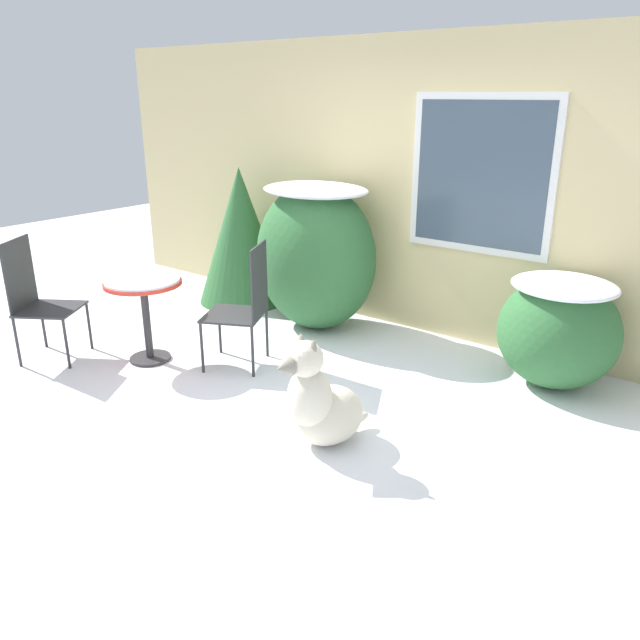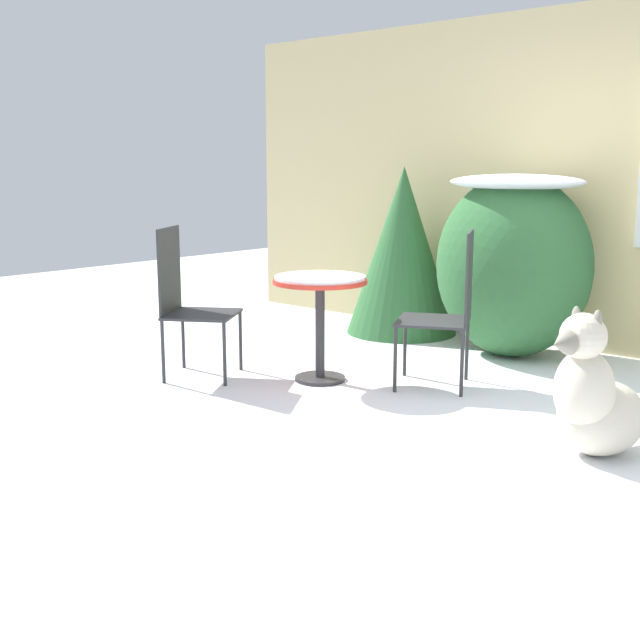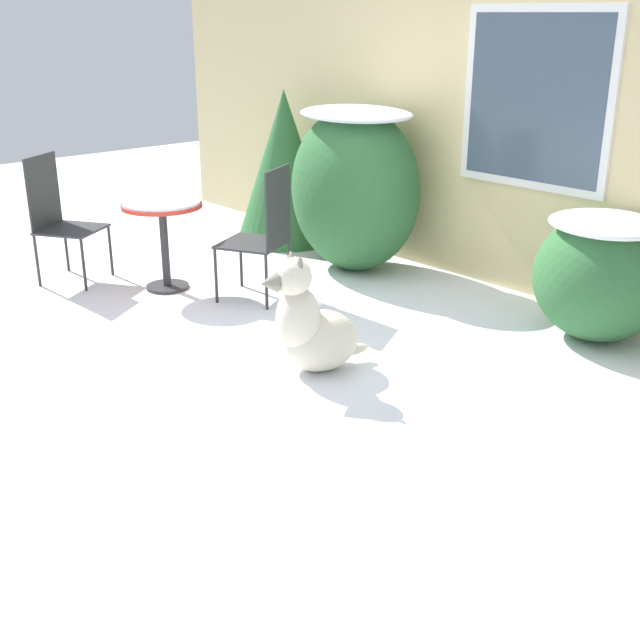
{
  "view_description": "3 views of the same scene",
  "coord_description": "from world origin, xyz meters",
  "px_view_note": "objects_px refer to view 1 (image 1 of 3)",
  "views": [
    {
      "loc": [
        2.68,
        -2.88,
        2.15
      ],
      "look_at": [
        0.0,
        0.6,
        0.55
      ],
      "focal_mm": 35.0,
      "sensor_mm": 36.0,
      "label": 1
    },
    {
      "loc": [
        2.02,
        -3.88,
        1.45
      ],
      "look_at": [
        -1.47,
        0.12,
        0.42
      ],
      "focal_mm": 45.0,
      "sensor_mm": 36.0,
      "label": 2
    },
    {
      "loc": [
        3.97,
        -3.09,
        2.1
      ],
      "look_at": [
        0.54,
        -0.01,
        0.33
      ],
      "focal_mm": 45.0,
      "sensor_mm": 36.0,
      "label": 3
    }
  ],
  "objects_px": {
    "patio_chair_far_side": "(37,297)",
    "patio_chair_near_table": "(245,303)",
    "dog": "(321,404)",
    "patio_table": "(144,295)"
  },
  "relations": [
    {
      "from": "dog",
      "to": "patio_chair_far_side",
      "type": "bearing_deg",
      "value": -157.49
    },
    {
      "from": "patio_chair_near_table",
      "to": "dog",
      "type": "relative_size",
      "value": 1.34
    },
    {
      "from": "patio_chair_far_side",
      "to": "dog",
      "type": "height_order",
      "value": "patio_chair_far_side"
    },
    {
      "from": "patio_table",
      "to": "patio_chair_far_side",
      "type": "distance_m",
      "value": 0.92
    },
    {
      "from": "patio_table",
      "to": "patio_chair_far_side",
      "type": "height_order",
      "value": "patio_chair_far_side"
    },
    {
      "from": "patio_chair_far_side",
      "to": "dog",
      "type": "bearing_deg",
      "value": -115.69
    },
    {
      "from": "patio_chair_near_table",
      "to": "dog",
      "type": "xyz_separation_m",
      "value": [
        1.25,
        -0.62,
        -0.26
      ]
    },
    {
      "from": "patio_table",
      "to": "patio_chair_near_table",
      "type": "bearing_deg",
      "value": 30.15
    },
    {
      "from": "dog",
      "to": "patio_chair_near_table",
      "type": "bearing_deg",
      "value": 169.58
    },
    {
      "from": "patio_chair_far_side",
      "to": "patio_chair_near_table",
      "type": "bearing_deg",
      "value": -90.27
    }
  ]
}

